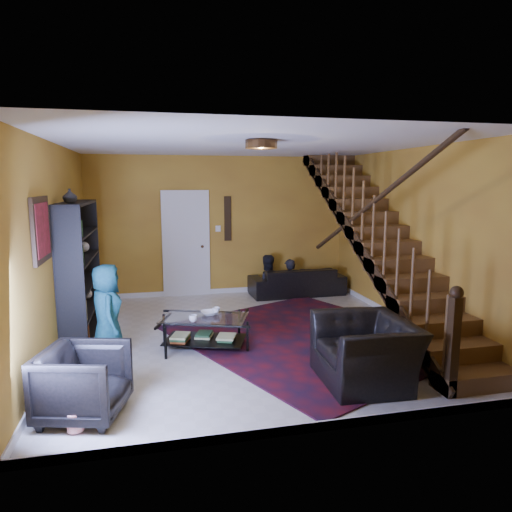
{
  "coord_description": "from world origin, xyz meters",
  "views": [
    {
      "loc": [
        -1.34,
        -6.41,
        2.27
      ],
      "look_at": [
        0.21,
        0.4,
        1.15
      ],
      "focal_mm": 32.0,
      "sensor_mm": 36.0,
      "label": 1
    }
  ],
  "objects": [
    {
      "name": "floor",
      "position": [
        0.0,
        0.0,
        0.0
      ],
      "size": [
        5.5,
        5.5,
        0.0
      ],
      "primitive_type": "plane",
      "color": "beige",
      "rests_on": "ground"
    },
    {
      "name": "room",
      "position": [
        -1.33,
        1.33,
        0.05
      ],
      "size": [
        5.5,
        5.5,
        5.5
      ],
      "color": "gold",
      "rests_on": "ground"
    },
    {
      "name": "staircase",
      "position": [
        2.12,
        -0.0,
        1.4
      ],
      "size": [
        0.95,
        5.02,
        3.18
      ],
      "color": "brown",
      "rests_on": "floor"
    },
    {
      "name": "bookshelf",
      "position": [
        -2.4,
        0.6,
        0.96
      ],
      "size": [
        0.35,
        1.8,
        2.0
      ],
      "color": "black",
      "rests_on": "floor"
    },
    {
      "name": "door",
      "position": [
        -0.7,
        2.73,
        1.02
      ],
      "size": [
        0.82,
        0.05,
        2.05
      ],
      "primitive_type": "cube",
      "color": "silver",
      "rests_on": "floor"
    },
    {
      "name": "framed_picture",
      "position": [
        -2.57,
        -0.9,
        1.75
      ],
      "size": [
        0.04,
        0.74,
        0.74
      ],
      "primitive_type": "cube",
      "color": "maroon",
      "rests_on": "room"
    },
    {
      "name": "wall_hanging",
      "position": [
        0.15,
        2.73,
        1.55
      ],
      "size": [
        0.14,
        0.03,
        0.9
      ],
      "primitive_type": "cube",
      "color": "black",
      "rests_on": "room"
    },
    {
      "name": "ceiling_fixture",
      "position": [
        0.0,
        -0.8,
        2.74
      ],
      "size": [
        0.4,
        0.4,
        0.1
      ],
      "primitive_type": "cylinder",
      "color": "#3F2814",
      "rests_on": "room"
    },
    {
      "name": "rug",
      "position": [
        0.87,
        -0.3,
        0.01
      ],
      "size": [
        4.46,
        4.69,
        0.02
      ],
      "primitive_type": "cube",
      "rotation": [
        0.0,
        0.0,
        0.43
      ],
      "color": "#4C0D16",
      "rests_on": "floor"
    },
    {
      "name": "sofa",
      "position": [
        1.5,
        2.3,
        0.28
      ],
      "size": [
        1.93,
        0.8,
        0.56
      ],
      "primitive_type": "imported",
      "rotation": [
        0.0,
        0.0,
        3.17
      ],
      "color": "black",
      "rests_on": "floor"
    },
    {
      "name": "armchair_left",
      "position": [
        -2.05,
        -1.97,
        0.35
      ],
      "size": [
        0.94,
        0.92,
        0.7
      ],
      "primitive_type": "imported",
      "rotation": [
        0.0,
        0.0,
        1.31
      ],
      "color": "black",
      "rests_on": "floor"
    },
    {
      "name": "armchair_right",
      "position": [
        0.98,
        -1.85,
        0.37
      ],
      "size": [
        1.03,
        1.17,
        0.74
      ],
      "primitive_type": "imported",
      "rotation": [
        0.0,
        0.0,
        -1.61
      ],
      "color": "black",
      "rests_on": "floor"
    },
    {
      "name": "person_adult_a",
      "position": [
        1.35,
        2.35,
        0.14
      ],
      "size": [
        0.46,
        0.33,
        1.18
      ],
      "primitive_type": "imported",
      "rotation": [
        0.0,
        0.0,
        3.02
      ],
      "color": "black",
      "rests_on": "sofa"
    },
    {
      "name": "person_adult_b",
      "position": [
        0.87,
        2.35,
        0.19
      ],
      "size": [
        0.64,
        0.51,
        1.29
      ],
      "primitive_type": "imported",
      "rotation": [
        0.0,
        0.0,
        3.18
      ],
      "color": "black",
      "rests_on": "sofa"
    },
    {
      "name": "person_child",
      "position": [
        -1.95,
        -0.48,
        0.63
      ],
      "size": [
        0.5,
        0.67,
        1.26
      ],
      "primitive_type": "imported",
      "rotation": [
        0.0,
        0.0,
        1.74
      ],
      "color": "#1A5B64",
      "rests_on": "armchair_left"
    },
    {
      "name": "coffee_table",
      "position": [
        -0.69,
        -0.34,
        0.25
      ],
      "size": [
        1.31,
        1.01,
        0.44
      ],
      "rotation": [
        0.0,
        0.0,
        -0.34
      ],
      "color": "black",
      "rests_on": "floor"
    },
    {
      "name": "cup_a",
      "position": [
        -0.86,
        -0.51,
        0.48
      ],
      "size": [
        0.13,
        0.13,
        0.09
      ],
      "primitive_type": "imported",
      "rotation": [
        0.0,
        0.0,
        -0.11
      ],
      "color": "#999999",
      "rests_on": "coffee_table"
    },
    {
      "name": "cup_b",
      "position": [
        -0.51,
        -0.23,
        0.49
      ],
      "size": [
        0.13,
        0.13,
        0.1
      ],
      "primitive_type": "imported",
      "rotation": [
        0.0,
        0.0,
        -0.32
      ],
      "color": "#999999",
      "rests_on": "coffee_table"
    },
    {
      "name": "bowl",
      "position": [
        -0.61,
        -0.24,
        0.47
      ],
      "size": [
        0.26,
        0.26,
        0.06
      ],
      "primitive_type": "imported",
      "rotation": [
        0.0,
        0.0,
        0.14
      ],
      "color": "#999999",
      "rests_on": "coffee_table"
    },
    {
      "name": "vase",
      "position": [
        -2.41,
        0.1,
        2.1
      ],
      "size": [
        0.18,
        0.18,
        0.19
      ],
      "primitive_type": "imported",
      "color": "#999999",
      "rests_on": "bookshelf"
    },
    {
      "name": "popcorn_bucket",
      "position": [
        -2.1,
        -2.25,
        0.11
      ],
      "size": [
        0.2,
        0.2,
        0.17
      ],
      "primitive_type": "cylinder",
      "rotation": [
        0.0,
        0.0,
        -0.37
      ],
      "color": "red",
      "rests_on": "rug"
    }
  ]
}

